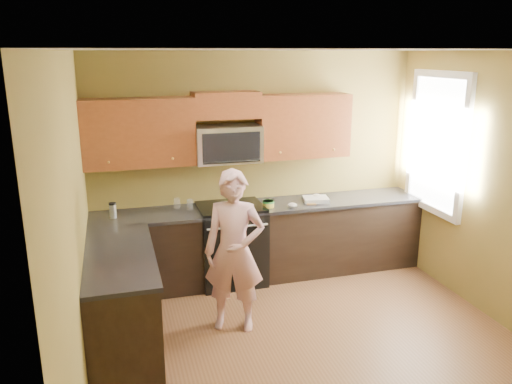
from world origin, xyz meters
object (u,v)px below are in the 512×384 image
object	(u,v)px
woman	(234,252)
travel_mug	(113,218)
stove	(231,244)
butter_tub	(268,207)
microwave	(228,162)
frying_pan	(244,211)

from	to	relation	value
woman	travel_mug	distance (m)	1.54
stove	travel_mug	distance (m)	1.40
woman	butter_tub	bearing A→B (deg)	77.65
microwave	travel_mug	world-z (taller)	microwave
stove	butter_tub	size ratio (longest dim) A/B	6.89
butter_tub	woman	bearing A→B (deg)	-123.97
woman	travel_mug	world-z (taller)	woman
woman	butter_tub	distance (m)	1.16
woman	travel_mug	bearing A→B (deg)	158.03
travel_mug	stove	bearing A→B (deg)	-0.28
microwave	butter_tub	distance (m)	0.72
stove	frying_pan	distance (m)	0.54
microwave	frying_pan	size ratio (longest dim) A/B	1.82
stove	microwave	world-z (taller)	microwave
stove	woman	world-z (taller)	woman
butter_tub	travel_mug	distance (m)	1.76
travel_mug	woman	bearing A→B (deg)	-43.59
stove	woman	xyz separation A→B (m)	(-0.21, -1.05, 0.33)
frying_pan	stove	bearing A→B (deg)	130.28
butter_tub	travel_mug	xyz separation A→B (m)	(-1.76, 0.10, 0.00)
woman	stove	bearing A→B (deg)	100.11
stove	microwave	size ratio (longest dim) A/B	1.25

